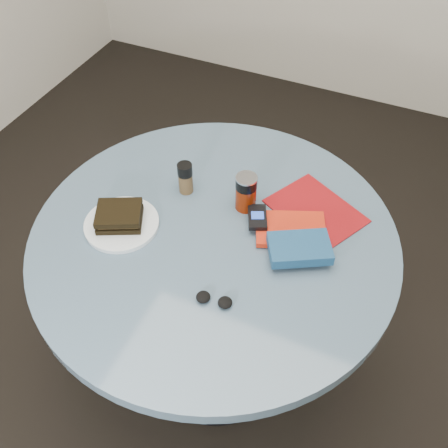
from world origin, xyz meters
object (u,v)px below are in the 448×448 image
at_px(pepper_grinder, 185,178).
at_px(red_book, 291,229).
at_px(table, 215,270).
at_px(soda_can, 246,192).
at_px(plate, 122,224).
at_px(magazine, 316,211).
at_px(headphones, 214,300).
at_px(sandwich, 119,216).
at_px(novel, 300,248).
at_px(mp3_player, 257,217).

bearing_deg(pepper_grinder, red_book, -5.29).
relative_size(table, soda_can, 8.89).
height_order(plate, magazine, plate).
height_order(table, pepper_grinder, pepper_grinder).
bearing_deg(plate, headphones, -20.14).
xyz_separation_m(sandwich, red_book, (0.44, 0.16, -0.02)).
distance_m(soda_can, red_book, 0.16).
bearing_deg(sandwich, table, 17.03).
bearing_deg(pepper_grinder, table, -39.43).
relative_size(soda_can, novel, 0.72).
distance_m(soda_can, novel, 0.23).
relative_size(sandwich, magazine, 0.61).
bearing_deg(sandwich, red_book, 20.57).
distance_m(plate, red_book, 0.46).
bearing_deg(mp3_player, table, -140.09).
distance_m(magazine, mp3_player, 0.18).
bearing_deg(headphones, pepper_grinder, 126.62).
relative_size(soda_can, red_book, 0.60).
xyz_separation_m(plate, soda_can, (0.28, 0.21, 0.05)).
height_order(sandwich, headphones, sandwich).
height_order(magazine, novel, novel).
xyz_separation_m(sandwich, pepper_grinder, (0.10, 0.19, 0.02)).
height_order(plate, soda_can, soda_can).
distance_m(soda_can, magazine, 0.21).
height_order(table, soda_can, soda_can).
relative_size(sandwich, red_book, 0.81).
relative_size(plate, mp3_player, 2.04).
bearing_deg(sandwich, magazine, 29.33).
relative_size(red_book, mp3_player, 1.87).
height_order(pepper_grinder, mp3_player, pepper_grinder).
relative_size(table, mp3_player, 9.99).
distance_m(sandwich, red_book, 0.47).
distance_m(pepper_grinder, red_book, 0.34).
bearing_deg(mp3_player, plate, -155.02).
xyz_separation_m(red_book, headphones, (-0.09, -0.29, -0.00)).
bearing_deg(table, novel, 3.48).
bearing_deg(novel, headphones, -151.81).
relative_size(magazine, red_book, 1.33).
bearing_deg(magazine, headphones, -80.84).
bearing_deg(sandwich, headphones, -20.26).
height_order(soda_can, mp3_player, soda_can).
bearing_deg(magazine, sandwich, -122.61).
xyz_separation_m(soda_can, headphones, (0.05, -0.33, -0.05)).
bearing_deg(magazine, red_book, -83.02).
xyz_separation_m(soda_can, mp3_player, (0.05, -0.05, -0.03)).
bearing_deg(table, headphones, -65.05).
bearing_deg(mp3_player, red_book, 5.28).
bearing_deg(sandwich, soda_can, 35.37).
height_order(magazine, headphones, headphones).
height_order(mp3_player, headphones, mp3_player).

